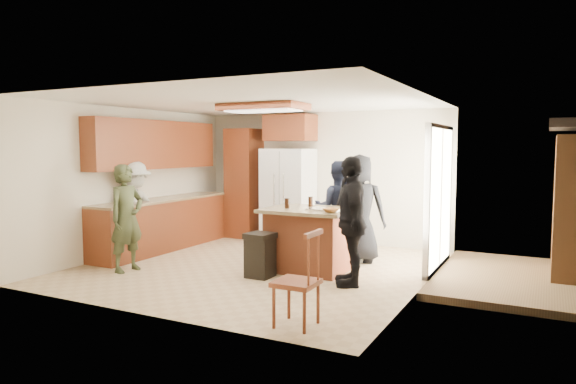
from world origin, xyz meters
The scene contains 12 objects.
person_front_left centered at (-1.59, -1.08, 0.79)m, with size 0.58×0.42×1.58m, color #323921.
person_behind_left centered at (0.78, 1.33, 0.80)m, with size 0.78×0.48×1.60m, color #191E32.
person_behind_right centered at (1.25, 1.06, 0.86)m, with size 0.84×0.55×1.72m, color black.
person_side_right centered at (1.62, -0.31, 0.86)m, with size 1.01×0.52×1.72m, color black.
person_counter centered at (-2.21, -0.27, 0.80)m, with size 1.03×0.48×1.60m, color gray.
left_cabinetry centered at (-2.24, 0.40, 0.96)m, with size 0.64×3.00×2.30m.
back_wall_units centered at (-1.33, 2.20, 1.38)m, with size 1.80×0.60×2.45m.
refrigerator centered at (-0.55, 2.12, 0.90)m, with size 0.90×0.76×1.80m.
kitchen_island centered at (0.79, 0.16, 0.47)m, with size 1.28×1.03×0.93m.
island_items centered at (1.05, 0.09, 0.97)m, with size 0.92×0.68×0.15m.
trash_bin centered at (0.34, -0.50, 0.32)m, with size 0.39×0.39×0.63m.
spindle_chair centered at (1.69, -2.05, 0.45)m, with size 0.42×0.42×0.99m.
Camera 1 is at (3.93, -6.66, 1.83)m, focal length 32.00 mm.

